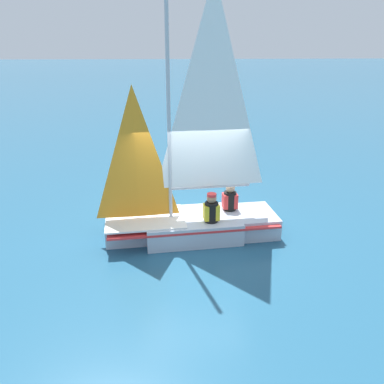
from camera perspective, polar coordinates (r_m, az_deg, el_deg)
The scene contains 4 objects.
ground_plane at distance 8.91m, azimuth -0.00°, elevation -6.59°, with size 260.00×260.00×0.00m, color #235675.
sailboat_main at distance 8.59m, azimuth 0.20°, elevation -2.18°, with size 4.07×1.69×5.62m.
sailor_helm at distance 8.39m, azimuth 2.96°, elevation -3.65°, with size 0.36×0.32×1.16m.
sailor_crew at distance 9.02m, azimuth 5.76°, elevation -1.97°, with size 0.36×0.32×1.16m.
Camera 1 is at (-0.64, -7.84, 4.17)m, focal length 35.00 mm.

